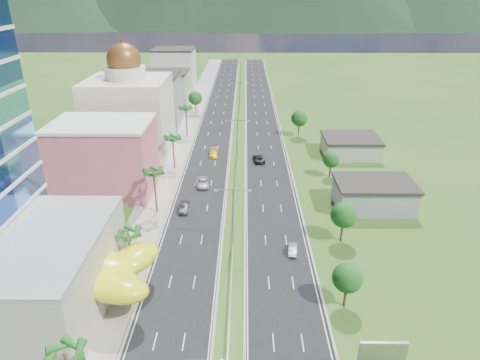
{
  "coord_description": "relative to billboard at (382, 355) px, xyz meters",
  "views": [
    {
      "loc": [
        1.94,
        -52.72,
        40.89
      ],
      "look_at": [
        1.02,
        22.36,
        7.0
      ],
      "focal_mm": 32.0,
      "sensor_mm": 36.0,
      "label": 1
    }
  ],
  "objects": [
    {
      "name": "shed_near",
      "position": [
        11.0,
        43.0,
        -1.92
      ],
      "size": [
        15.0,
        10.0,
        5.0
      ],
      "primitive_type": "cube",
      "color": "gray",
      "rests_on": "ground"
    },
    {
      "name": "domed_building",
      "position": [
        -45.0,
        73.0,
        6.93
      ],
      "size": [
        20.0,
        20.0,
        28.7
      ],
      "color": "beige",
      "rests_on": "ground"
    },
    {
      "name": "billboard",
      "position": [
        0.0,
        0.0,
        0.0
      ],
      "size": [
        5.2,
        0.35,
        6.2
      ],
      "color": "gray",
      "rests_on": "ground"
    },
    {
      "name": "streetlight_median_d",
      "position": [
        -17.0,
        113.0,
        2.33
      ],
      "size": [
        6.04,
        0.25,
        11.0
      ],
      "color": "gray",
      "rests_on": "ground"
    },
    {
      "name": "median_guardrail",
      "position": [
        -17.0,
        89.99,
        -3.8
      ],
      "size": [
        0.1,
        216.06,
        0.76
      ],
      "color": "gray",
      "rests_on": "ground"
    },
    {
      "name": "midrise_white",
      "position": [
        -44.0,
        143.0,
        4.58
      ],
      "size": [
        16.0,
        15.0,
        18.0
      ],
      "primitive_type": "cube",
      "color": "silver",
      "rests_on": "ground"
    },
    {
      "name": "palm_tree_c",
      "position": [
        -32.5,
        40.0,
        4.08
      ],
      "size": [
        3.6,
        3.6,
        9.6
      ],
      "color": "#47301C",
      "rests_on": "ground"
    },
    {
      "name": "streetlight_median_b",
      "position": [
        -17.0,
        28.0,
        2.33
      ],
      "size": [
        6.04,
        0.25,
        11.0
      ],
      "color": "gray",
      "rests_on": "ground"
    },
    {
      "name": "shed_far",
      "position": [
        13.0,
        73.0,
        -2.22
      ],
      "size": [
        14.0,
        12.0,
        4.4
      ],
      "primitive_type": "cube",
      "color": "#BAB399",
      "rests_on": "ground"
    },
    {
      "name": "car_silver_right",
      "position": [
        -6.93,
        26.15,
        -3.73
      ],
      "size": [
        1.85,
        4.12,
        1.31
      ],
      "primitive_type": "imported",
      "rotation": [
        0.0,
        0.0,
        3.02
      ],
      "color": "#B5B9BD",
      "rests_on": "road_right"
    },
    {
      "name": "road_right",
      "position": [
        -9.5,
        108.0,
        -4.4
      ],
      "size": [
        11.0,
        260.0,
        0.04
      ],
      "primitive_type": "cube",
      "color": "black",
      "rests_on": "ground"
    },
    {
      "name": "car_dark_far_right",
      "position": [
        -11.49,
        67.57,
        -3.61
      ],
      "size": [
        3.27,
        5.85,
        1.54
      ],
      "primitive_type": "imported",
      "rotation": [
        0.0,
        0.0,
        3.27
      ],
      "color": "black",
      "rests_on": "road_right"
    },
    {
      "name": "leafy_tree_lfar",
      "position": [
        -32.5,
        113.0,
        1.16
      ],
      "size": [
        4.9,
        4.9,
        8.05
      ],
      "color": "#47301C",
      "rests_on": "ground"
    },
    {
      "name": "car_yellow_far_left",
      "position": [
        -23.34,
        71.39,
        -3.61
      ],
      "size": [
        2.36,
        5.42,
        1.55
      ],
      "primitive_type": "imported",
      "rotation": [
        0.0,
        0.0,
        0.04
      ],
      "color": "yellow",
      "rests_on": "road_left"
    },
    {
      "name": "streetlight_median_c",
      "position": [
        -17.0,
        68.0,
        2.33
      ],
      "size": [
        6.04,
        0.25,
        11.0
      ],
      "color": "gray",
      "rests_on": "ground"
    },
    {
      "name": "road_left",
      "position": [
        -24.5,
        108.0,
        -4.4
      ],
      "size": [
        11.0,
        260.0,
        0.04
      ],
      "primitive_type": "cube",
      "color": "black",
      "rests_on": "ground"
    },
    {
      "name": "palm_tree_b",
      "position": [
        -32.5,
        20.0,
        2.64
      ],
      "size": [
        3.6,
        3.6,
        8.1
      ],
      "color": "#47301C",
      "rests_on": "ground"
    },
    {
      "name": "pink_shophouse",
      "position": [
        -45.0,
        50.0,
        3.08
      ],
      "size": [
        20.0,
        15.0,
        15.0
      ],
      "primitive_type": "cube",
      "color": "#D25669",
      "rests_on": "ground"
    },
    {
      "name": "palm_tree_d",
      "position": [
        -32.5,
        63.0,
        3.12
      ],
      "size": [
        3.6,
        3.6,
        8.6
      ],
      "color": "#47301C",
      "rests_on": "ground"
    },
    {
      "name": "midrise_grey",
      "position": [
        -44.0,
        98.0,
        3.58
      ],
      "size": [
        16.0,
        15.0,
        16.0
      ],
      "primitive_type": "cube",
      "color": "gray",
      "rests_on": "ground"
    },
    {
      "name": "car_dark_left",
      "position": [
        -27.07,
        40.69,
        -3.59
      ],
      "size": [
        1.74,
        4.85,
        1.59
      ],
      "primitive_type": "imported",
      "rotation": [
        0.0,
        0.0,
        0.01
      ],
      "color": "black",
      "rests_on": "road_left"
    },
    {
      "name": "ground",
      "position": [
        -17.0,
        18.0,
        -4.42
      ],
      "size": [
        500.0,
        500.0,
        0.0
      ],
      "primitive_type": "plane",
      "color": "#2D5119",
      "rests_on": "ground"
    },
    {
      "name": "leafy_tree_rc",
      "position": [
        5.0,
        58.0,
        -0.05
      ],
      "size": [
        3.85,
        3.85,
        6.33
      ],
      "color": "#47301C",
      "rests_on": "ground"
    },
    {
      "name": "leafy_tree_ra",
      "position": [
        -1.0,
        13.0,
        0.35
      ],
      "size": [
        4.2,
        4.2,
        6.9
      ],
      "color": "#47301C",
      "rests_on": "ground"
    },
    {
      "name": "streetlight_median_e",
      "position": [
        -17.0,
        158.0,
        2.33
      ],
      "size": [
        6.04,
        0.25,
        11.0
      ],
      "color": "gray",
      "rests_on": "ground"
    },
    {
      "name": "midrise_beige",
      "position": [
        -44.0,
        120.0,
        2.08
      ],
      "size": [
        16.0,
        15.0,
        13.0
      ],
      "primitive_type": "cube",
      "color": "#BAB399",
      "rests_on": "ground"
    },
    {
      "name": "lime_canopy",
      "position": [
        -37.0,
        14.0,
        0.57
      ],
      "size": [
        18.0,
        15.0,
        7.4
      ],
      "color": "yellow",
      "rests_on": "ground"
    },
    {
      "name": "leafy_tree_rb",
      "position": [
        2.0,
        30.0,
        0.76
      ],
      "size": [
        4.55,
        4.55,
        7.47
      ],
      "color": "#47301C",
      "rests_on": "ground"
    },
    {
      "name": "car_silver_mid_left",
      "position": [
        -24.54,
        52.55,
        -3.58
      ],
      "size": [
        3.37,
        6.03,
        1.6
      ],
      "primitive_type": "imported",
      "rotation": [
        0.0,
        0.0,
        0.13
      ],
      "color": "#B3B4BB",
      "rests_on": "road_left"
    },
    {
      "name": "sidewalk_left",
      "position": [
        -34.0,
        108.0,
        -4.36
      ],
      "size": [
        7.0,
        260.0,
        0.12
      ],
      "primitive_type": "cube",
      "color": "gray",
      "rests_on": "ground"
    },
    {
      "name": "mountain_ridge",
      "position": [
        43.0,
        468.0,
        -4.42
      ],
      "size": [
        860.0,
        140.0,
        90.0
      ],
      "primitive_type": null,
      "color": "black",
      "rests_on": "ground"
    },
    {
      "name": "leafy_tree_rd",
      "position": [
        1.0,
        88.0,
        1.16
      ],
      "size": [
        4.9,
        4.9,
        8.05
      ],
      "color": "#47301C",
      "rests_on": "ground"
    },
    {
      "name": "palm_tree_e",
      "position": [
        -32.5,
        88.0,
        3.89
      ],
      "size": [
        3.6,
        3.6,
        9.4
      ],
      "color": "#47301C",
      "rests_on": "ground"
    },
    {
      "name": "palm_tree_a",
      "position": [
        -32.5,
        -4.0,
        3.6
      ],
      "size": [
        3.6,
        3.6,
        9.1
      ],
      "color": "#47301C",
      "rests_on": "ground"
    }
  ]
}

